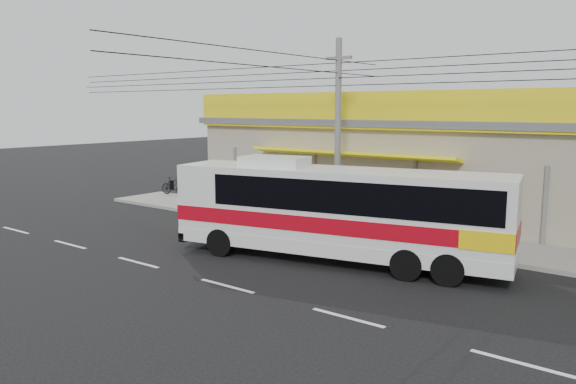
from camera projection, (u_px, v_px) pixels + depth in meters
name	position (u px, v px, depth m)	size (l,w,h in m)	color
ground	(281.00, 267.00, 17.88)	(120.00, 120.00, 0.00)	black
sidewalk	(373.00, 232.00, 22.57)	(30.00, 3.20, 0.15)	gray
lane_markings	(227.00, 286.00, 15.92)	(50.00, 0.12, 0.01)	silver
storefront_building	(432.00, 165.00, 26.59)	(22.60, 9.20, 5.70)	gray
coach_bus	(342.00, 208.00, 18.12)	(11.24, 4.56, 3.39)	silver
motorbike_red	(308.00, 207.00, 24.70)	(0.71, 2.04, 1.07)	#99200B
motorbike_dark	(173.00, 186.00, 31.64)	(0.46, 1.63, 0.98)	black
utility_pole	(339.00, 73.00, 22.00)	(34.00, 14.00, 7.71)	slate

